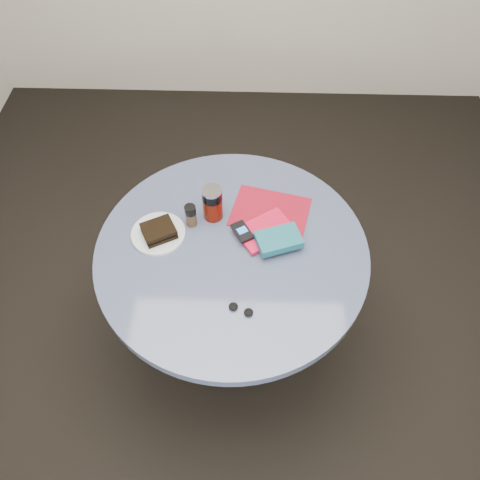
{
  "coord_description": "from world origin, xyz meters",
  "views": [
    {
      "loc": [
        0.06,
        -1.0,
        2.13
      ],
      "look_at": [
        0.03,
        0.0,
        0.8
      ],
      "focal_mm": 35.0,
      "sensor_mm": 36.0,
      "label": 1
    }
  ],
  "objects_px": {
    "plate": "(158,234)",
    "soda_can": "(213,203)",
    "magazine": "(270,212)",
    "novel": "(279,240)",
    "headphones": "(241,309)",
    "pepper_grinder": "(191,215)",
    "table": "(232,273)",
    "sandwich": "(159,231)",
    "red_book": "(265,231)",
    "mp3_player": "(242,232)"
  },
  "relations": [
    {
      "from": "magazine",
      "to": "novel",
      "type": "height_order",
      "value": "novel"
    },
    {
      "from": "sandwich",
      "to": "pepper_grinder",
      "type": "height_order",
      "value": "pepper_grinder"
    },
    {
      "from": "sandwich",
      "to": "pepper_grinder",
      "type": "relative_size",
      "value": 1.51
    },
    {
      "from": "plate",
      "to": "sandwich",
      "type": "distance_m",
      "value": 0.03
    },
    {
      "from": "red_book",
      "to": "mp3_player",
      "type": "relative_size",
      "value": 1.92
    },
    {
      "from": "magazine",
      "to": "mp3_player",
      "type": "height_order",
      "value": "mp3_player"
    },
    {
      "from": "soda_can",
      "to": "headphones",
      "type": "distance_m",
      "value": 0.43
    },
    {
      "from": "red_book",
      "to": "mp3_player",
      "type": "height_order",
      "value": "mp3_player"
    },
    {
      "from": "pepper_grinder",
      "to": "headphones",
      "type": "bearing_deg",
      "value": -61.69
    },
    {
      "from": "magazine",
      "to": "novel",
      "type": "distance_m",
      "value": 0.17
    },
    {
      "from": "soda_can",
      "to": "mp3_player",
      "type": "xyz_separation_m",
      "value": [
        0.11,
        -0.1,
        -0.04
      ]
    },
    {
      "from": "soda_can",
      "to": "headphones",
      "type": "height_order",
      "value": "soda_can"
    },
    {
      "from": "sandwich",
      "to": "mp3_player",
      "type": "height_order",
      "value": "sandwich"
    },
    {
      "from": "novel",
      "to": "headphones",
      "type": "bearing_deg",
      "value": -134.39
    },
    {
      "from": "sandwich",
      "to": "soda_can",
      "type": "xyz_separation_m",
      "value": [
        0.19,
        0.11,
        0.04
      ]
    },
    {
      "from": "novel",
      "to": "headphones",
      "type": "relative_size",
      "value": 1.73
    },
    {
      "from": "novel",
      "to": "headphones",
      "type": "height_order",
      "value": "novel"
    },
    {
      "from": "pepper_grinder",
      "to": "headphones",
      "type": "height_order",
      "value": "pepper_grinder"
    },
    {
      "from": "plate",
      "to": "novel",
      "type": "bearing_deg",
      "value": -4.91
    },
    {
      "from": "pepper_grinder",
      "to": "red_book",
      "type": "height_order",
      "value": "pepper_grinder"
    },
    {
      "from": "plate",
      "to": "mp3_player",
      "type": "height_order",
      "value": "mp3_player"
    },
    {
      "from": "table",
      "to": "soda_can",
      "type": "bearing_deg",
      "value": 116.92
    },
    {
      "from": "plate",
      "to": "sandwich",
      "type": "bearing_deg",
      "value": -53.39
    },
    {
      "from": "soda_can",
      "to": "mp3_player",
      "type": "relative_size",
      "value": 1.35
    },
    {
      "from": "soda_can",
      "to": "mp3_player",
      "type": "height_order",
      "value": "soda_can"
    },
    {
      "from": "pepper_grinder",
      "to": "magazine",
      "type": "bearing_deg",
      "value": 12.57
    },
    {
      "from": "soda_can",
      "to": "magazine",
      "type": "distance_m",
      "value": 0.23
    },
    {
      "from": "soda_can",
      "to": "magazine",
      "type": "relative_size",
      "value": 0.49
    },
    {
      "from": "magazine",
      "to": "headphones",
      "type": "distance_m",
      "value": 0.44
    },
    {
      "from": "pepper_grinder",
      "to": "magazine",
      "type": "height_order",
      "value": "pepper_grinder"
    },
    {
      "from": "soda_can",
      "to": "red_book",
      "type": "bearing_deg",
      "value": -21.71
    },
    {
      "from": "soda_can",
      "to": "novel",
      "type": "distance_m",
      "value": 0.28
    },
    {
      "from": "table",
      "to": "pepper_grinder",
      "type": "relative_size",
      "value": 10.34
    },
    {
      "from": "plate",
      "to": "pepper_grinder",
      "type": "relative_size",
      "value": 2.08
    },
    {
      "from": "plate",
      "to": "magazine",
      "type": "bearing_deg",
      "value": 16.33
    },
    {
      "from": "table",
      "to": "novel",
      "type": "bearing_deg",
      "value": 5.29
    },
    {
      "from": "pepper_grinder",
      "to": "table",
      "type": "bearing_deg",
      "value": -35.05
    },
    {
      "from": "table",
      "to": "red_book",
      "type": "height_order",
      "value": "red_book"
    },
    {
      "from": "plate",
      "to": "magazine",
      "type": "xyz_separation_m",
      "value": [
        0.42,
        0.12,
        -0.0
      ]
    },
    {
      "from": "sandwich",
      "to": "mp3_player",
      "type": "bearing_deg",
      "value": 1.69
    },
    {
      "from": "soda_can",
      "to": "headphones",
      "type": "relative_size",
      "value": 1.55
    },
    {
      "from": "plate",
      "to": "soda_can",
      "type": "distance_m",
      "value": 0.23
    },
    {
      "from": "magazine",
      "to": "novel",
      "type": "xyz_separation_m",
      "value": [
        0.03,
        -0.16,
        0.03
      ]
    },
    {
      "from": "pepper_grinder",
      "to": "novel",
      "type": "distance_m",
      "value": 0.34
    },
    {
      "from": "table",
      "to": "soda_can",
      "type": "xyz_separation_m",
      "value": [
        -0.08,
        0.15,
        0.23
      ]
    },
    {
      "from": "pepper_grinder",
      "to": "mp3_player",
      "type": "bearing_deg",
      "value": -16.01
    },
    {
      "from": "sandwich",
      "to": "plate",
      "type": "bearing_deg",
      "value": 126.61
    },
    {
      "from": "table",
      "to": "novel",
      "type": "height_order",
      "value": "novel"
    },
    {
      "from": "plate",
      "to": "magazine",
      "type": "relative_size",
      "value": 0.7
    },
    {
      "from": "soda_can",
      "to": "red_book",
      "type": "distance_m",
      "value": 0.22
    }
  ]
}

